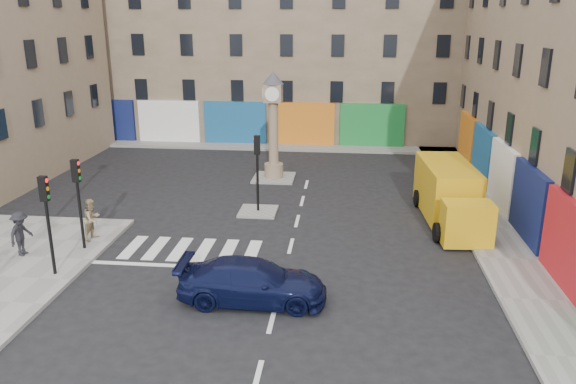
% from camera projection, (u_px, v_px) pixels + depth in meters
% --- Properties ---
extents(ground, '(120.00, 120.00, 0.00)m').
position_uv_depth(ground, '(279.00, 291.00, 19.56)').
color(ground, black).
rests_on(ground, ground).
extents(sidewalk_right, '(2.60, 30.00, 0.15)m').
position_uv_depth(sidewalk_right, '(475.00, 205.00, 28.17)').
color(sidewalk_right, gray).
rests_on(sidewalk_right, ground).
extents(sidewalk_far, '(32.00, 2.40, 0.15)m').
position_uv_depth(sidewalk_far, '(261.00, 146.00, 41.00)').
color(sidewalk_far, gray).
rests_on(sidewalk_far, ground).
extents(island_near, '(1.80, 1.80, 0.12)m').
position_uv_depth(island_near, '(258.00, 211.00, 27.33)').
color(island_near, gray).
rests_on(island_near, ground).
extents(island_far, '(2.40, 2.40, 0.12)m').
position_uv_depth(island_far, '(274.00, 178.00, 33.03)').
color(island_far, gray).
rests_on(island_far, ground).
extents(building_far, '(32.00, 10.00, 17.00)m').
position_uv_depth(building_far, '(271.00, 25.00, 43.99)').
color(building_far, '#8C765D').
rests_on(building_far, ground).
extents(traffic_light_left_near, '(0.28, 0.22, 3.70)m').
position_uv_depth(traffic_light_left_near, '(47.00, 210.00, 19.79)').
color(traffic_light_left_near, black).
rests_on(traffic_light_left_near, sidewalk_left).
extents(traffic_light_left_far, '(0.28, 0.22, 3.70)m').
position_uv_depth(traffic_light_left_far, '(78.00, 190.00, 22.07)').
color(traffic_light_left_far, black).
rests_on(traffic_light_left_far, sidewalk_left).
extents(traffic_light_island, '(0.28, 0.22, 3.70)m').
position_uv_depth(traffic_light_island, '(257.00, 161.00, 26.58)').
color(traffic_light_island, black).
rests_on(traffic_light_island, island_near).
extents(clock_pillar, '(1.20, 1.20, 6.10)m').
position_uv_depth(clock_pillar, '(273.00, 119.00, 31.98)').
color(clock_pillar, '#8E775D').
rests_on(clock_pillar, island_far).
extents(navy_sedan, '(4.97, 2.05, 1.44)m').
position_uv_depth(navy_sedan, '(252.00, 282.00, 18.64)').
color(navy_sedan, black).
rests_on(navy_sedan, ground).
extents(yellow_van, '(2.73, 7.13, 2.55)m').
position_uv_depth(yellow_van, '(450.00, 195.00, 25.94)').
color(yellow_van, gold).
rests_on(yellow_van, ground).
extents(pedestrian_tan, '(0.85, 0.99, 1.76)m').
position_uv_depth(pedestrian_tan, '(92.00, 219.00, 23.48)').
color(pedestrian_tan, '#98825D').
rests_on(pedestrian_tan, sidewalk_left).
extents(pedestrian_dark, '(0.82, 1.23, 1.78)m').
position_uv_depth(pedestrian_dark, '(21.00, 234.00, 21.88)').
color(pedestrian_dark, black).
rests_on(pedestrian_dark, sidewalk_left).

